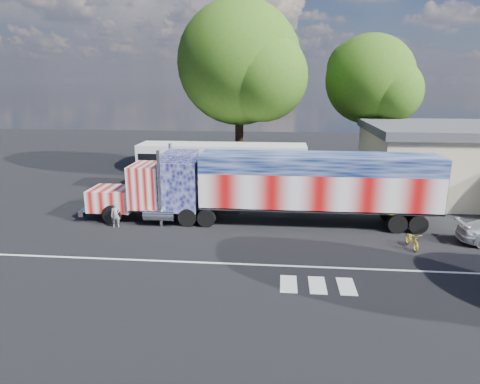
# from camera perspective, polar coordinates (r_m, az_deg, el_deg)

# --- Properties ---
(ground) EXTENTS (100.00, 100.00, 0.00)m
(ground) POSITION_cam_1_polar(r_m,az_deg,el_deg) (23.01, -0.71, -6.47)
(ground) COLOR black
(lane_markings) EXTENTS (30.00, 2.67, 0.01)m
(lane_markings) POSITION_cam_1_polar(r_m,az_deg,el_deg) (19.44, 3.18, -10.62)
(lane_markings) COLOR silver
(lane_markings) RESTS_ON ground
(semi_truck) EXTENTS (21.06, 3.33, 4.49)m
(semi_truck) POSITION_cam_1_polar(r_m,az_deg,el_deg) (25.31, 4.43, 0.94)
(semi_truck) COLOR black
(semi_truck) RESTS_ON ground
(coach_bus) EXTENTS (12.60, 2.93, 3.67)m
(coach_bus) POSITION_cam_1_polar(r_m,az_deg,el_deg) (32.52, -2.36, 3.31)
(coach_bus) COLOR silver
(coach_bus) RESTS_ON ground
(woman) EXTENTS (0.61, 0.49, 1.47)m
(woman) POSITION_cam_1_polar(r_m,az_deg,el_deg) (25.85, -16.27, -2.96)
(woman) COLOR slate
(woman) RESTS_ON ground
(bicycle) EXTENTS (0.67, 1.63, 0.84)m
(bicycle) POSITION_cam_1_polar(r_m,az_deg,el_deg) (23.63, 22.00, -5.94)
(bicycle) COLOR gold
(bicycle) RESTS_ON ground
(tree_n_mid) EXTENTS (10.62, 10.11, 14.74)m
(tree_n_mid) POSITION_cam_1_polar(r_m,az_deg,el_deg) (36.51, 0.16, 16.75)
(tree_n_mid) COLOR black
(tree_n_mid) RESTS_ON ground
(tree_ne_a) EXTENTS (8.13, 7.74, 12.25)m
(tree_ne_a) POSITION_cam_1_polar(r_m,az_deg,el_deg) (40.23, 17.15, 14.07)
(tree_ne_a) COLOR black
(tree_ne_a) RESTS_ON ground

